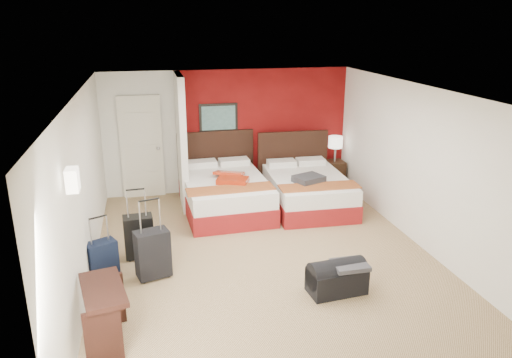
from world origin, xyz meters
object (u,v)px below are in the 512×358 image
object	(u,v)px
duffel_bag	(337,279)
suitcase_charcoal	(153,256)
suitcase_black	(139,238)
table_lamp	(335,149)
suitcase_navy	(102,262)
bed_left	(225,195)
desk	(106,316)
bed_right	(308,192)
nightstand	(334,174)
red_suitcase_open	(231,177)

from	to	relation	value
duffel_bag	suitcase_charcoal	bearing A→B (deg)	153.21
suitcase_black	suitcase_charcoal	size ratio (longest dim) A/B	0.96
table_lamp	suitcase_navy	size ratio (longest dim) A/B	0.98
bed_left	desk	bearing A→B (deg)	-119.92
bed_right	suitcase_black	bearing A→B (deg)	-153.06
suitcase_charcoal	suitcase_navy	bearing A→B (deg)	158.08
suitcase_navy	desk	world-z (taller)	desk
suitcase_charcoal	suitcase_navy	xyz separation A→B (m)	(-0.68, 0.07, -0.06)
suitcase_navy	suitcase_charcoal	bearing A→B (deg)	-31.85
suitcase_navy	desk	size ratio (longest dim) A/B	0.64
table_lamp	suitcase_black	world-z (taller)	table_lamp
bed_right	nightstand	size ratio (longest dim) A/B	3.61
suitcase_navy	duffel_bag	world-z (taller)	suitcase_navy
bed_left	suitcase_charcoal	xyz separation A→B (m)	(-1.38, -2.26, 0.02)
red_suitcase_open	duffel_bag	bearing A→B (deg)	-50.72
bed_right	suitcase_navy	bearing A→B (deg)	-148.69
red_suitcase_open	table_lamp	distance (m)	2.62
nightstand	suitcase_navy	distance (m)	5.52
table_lamp	nightstand	bearing A→B (deg)	0.00
desk	suitcase_charcoal	bearing A→B (deg)	57.18
table_lamp	suitcase_charcoal	xyz separation A→B (m)	(-3.89, -3.17, -0.49)
suitcase_navy	duffel_bag	bearing A→B (deg)	-43.99
bed_right	desk	world-z (taller)	desk
desk	bed_right	bearing A→B (deg)	33.52
nightstand	suitcase_charcoal	size ratio (longest dim) A/B	0.83
table_lamp	duffel_bag	world-z (taller)	table_lamp
bed_left	table_lamp	xyz separation A→B (m)	(2.52, 0.91, 0.51)
bed_right	red_suitcase_open	world-z (taller)	red_suitcase_open
red_suitcase_open	suitcase_charcoal	xyz separation A→B (m)	(-1.48, -2.16, -0.35)
desk	suitcase_black	bearing A→B (deg)	68.73
red_suitcase_open	desk	distance (m)	4.09
bed_right	table_lamp	world-z (taller)	table_lamp
bed_left	red_suitcase_open	distance (m)	0.39
bed_left	red_suitcase_open	bearing A→B (deg)	-47.17
bed_right	desk	bearing A→B (deg)	-133.02
bed_left	suitcase_black	size ratio (longest dim) A/B	3.32
suitcase_black	suitcase_charcoal	distance (m)	0.68
bed_left	suitcase_charcoal	bearing A→B (deg)	-123.50
bed_right	desk	xyz separation A→B (m)	(-3.50, -3.50, 0.05)
suitcase_navy	table_lamp	bearing A→B (deg)	8.42
table_lamp	suitcase_navy	world-z (taller)	table_lamp
suitcase_black	suitcase_charcoal	world-z (taller)	suitcase_charcoal
suitcase_black	desk	xyz separation A→B (m)	(-0.35, -2.03, 0.03)
red_suitcase_open	table_lamp	size ratio (longest dim) A/B	1.39
duffel_bag	desk	bearing A→B (deg)	-176.27
bed_right	duffel_bag	bearing A→B (deg)	-99.46
red_suitcase_open	duffel_bag	world-z (taller)	red_suitcase_open
bed_left	duffel_bag	xyz separation A→B (m)	(0.97, -3.19, -0.13)
table_lamp	desk	world-z (taller)	table_lamp
bed_right	table_lamp	xyz separation A→B (m)	(0.94, 1.05, 0.52)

